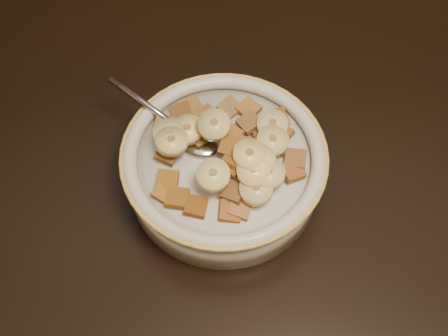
{
  "coord_description": "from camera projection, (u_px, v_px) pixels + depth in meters",
  "views": [
    {
      "loc": [
        -0.08,
        -0.49,
        1.31
      ],
      "look_at": [
        -0.1,
        -0.17,
        0.78
      ],
      "focal_mm": 50.0,
      "sensor_mm": 36.0,
      "label": 1
    }
  ],
  "objects": [
    {
      "name": "cereal_square_13",
      "position": [
        230.0,
        211.0,
        0.57
      ],
      "size": [
        0.02,
        0.02,
        0.01
      ],
      "primitive_type": "cube",
      "rotation": [
        0.22,
        -0.07,
        1.56
      ],
      "color": "brown",
      "rests_on": "milk"
    },
    {
      "name": "cereal_square_9",
      "position": [
        177.0,
        198.0,
        0.57
      ],
      "size": [
        0.02,
        0.02,
        0.01
      ],
      "primitive_type": "cube",
      "rotation": [
        -0.01,
        0.04,
        1.49
      ],
      "color": "brown",
      "rests_on": "milk"
    },
    {
      "name": "cereal_square_12",
      "position": [
        249.0,
        109.0,
        0.63
      ],
      "size": [
        0.03,
        0.03,
        0.01
      ],
      "primitive_type": "cube",
      "rotation": [
        0.01,
        -0.03,
        0.88
      ],
      "color": "olive",
      "rests_on": "milk"
    },
    {
      "name": "cereal_square_20",
      "position": [
        264.0,
        135.0,
        0.61
      ],
      "size": [
        0.02,
        0.02,
        0.01
      ],
      "primitive_type": "cube",
      "rotation": [
        -0.09,
        0.02,
        1.81
      ],
      "color": "brown",
      "rests_on": "milk"
    },
    {
      "name": "cereal_square_17",
      "position": [
        230.0,
        108.0,
        0.63
      ],
      "size": [
        0.03,
        0.03,
        0.01
      ],
      "primitive_type": "cube",
      "rotation": [
        0.14,
        -0.08,
        0.84
      ],
      "color": "olive",
      "rests_on": "milk"
    },
    {
      "name": "cereal_square_14",
      "position": [
        191.0,
        107.0,
        0.63
      ],
      "size": [
        0.03,
        0.03,
        0.01
      ],
      "primitive_type": "cube",
      "rotation": [
        -0.05,
        -0.1,
        2.19
      ],
      "color": "olive",
      "rests_on": "milk"
    },
    {
      "name": "banana_slice_2",
      "position": [
        169.0,
        134.0,
        0.59
      ],
      "size": [
        0.04,
        0.04,
        0.01
      ],
      "primitive_type": "cylinder",
      "rotation": [
        0.05,
        -0.04,
        2.71
      ],
      "color": "#CEBC7F",
      "rests_on": "milk"
    },
    {
      "name": "cereal_square_6",
      "position": [
        235.0,
        164.0,
        0.58
      ],
      "size": [
        0.03,
        0.03,
        0.01
      ],
      "primitive_type": "cube",
      "rotation": [
        -0.25,
        0.09,
        2.35
      ],
      "color": "brown",
      "rests_on": "milk"
    },
    {
      "name": "cereal_square_2",
      "position": [
        167.0,
        153.0,
        0.6
      ],
      "size": [
        0.03,
        0.03,
        0.01
      ],
      "primitive_type": "cube",
      "rotation": [
        0.06,
        -0.07,
        1.21
      ],
      "color": "brown",
      "rests_on": "milk"
    },
    {
      "name": "cereal_square_15",
      "position": [
        275.0,
        146.0,
        0.6
      ],
      "size": [
        0.02,
        0.02,
        0.01
      ],
      "primitive_type": "cube",
      "rotation": [
        -0.12,
        -0.17,
        0.06
      ],
      "color": "olive",
      "rests_on": "milk"
    },
    {
      "name": "banana_slice_6",
      "position": [
        256.0,
        190.0,
        0.57
      ],
      "size": [
        0.04,
        0.04,
        0.01
      ],
      "primitive_type": "cylinder",
      "rotation": [
        -0.04,
        0.01,
        2.27
      ],
      "color": "#D4CA7A",
      "rests_on": "milk"
    },
    {
      "name": "cereal_square_7",
      "position": [
        244.0,
        147.0,
        0.59
      ],
      "size": [
        0.02,
        0.02,
        0.01
      ],
      "primitive_type": "cube",
      "rotation": [
        0.11,
        -0.14,
        1.43
      ],
      "color": "brown",
      "rests_on": "milk"
    },
    {
      "name": "cereal_square_27",
      "position": [
        167.0,
        180.0,
        0.58
      ],
      "size": [
        0.02,
        0.02,
        0.01
      ],
      "primitive_type": "cube",
      "rotation": [
        -0.05,
        -0.11,
        1.52
      ],
      "color": "#91631A",
      "rests_on": "milk"
    },
    {
      "name": "cereal_square_0",
      "position": [
        230.0,
        147.0,
        0.58
      ],
      "size": [
        0.02,
        0.02,
        0.01
      ],
      "primitive_type": "cube",
      "rotation": [
        -0.15,
        -0.13,
        2.94
      ],
      "color": "brown",
      "rests_on": "milk"
    },
    {
      "name": "cereal_square_10",
      "position": [
        188.0,
        135.0,
        0.6
      ],
      "size": [
        0.02,
        0.02,
        0.01
      ],
      "primitive_type": "cube",
      "rotation": [
        0.14,
        -0.06,
        0.2
      ],
      "color": "#9C6220",
      "rests_on": "milk"
    },
    {
      "name": "cereal_square_31",
      "position": [
        239.0,
        147.0,
        0.59
      ],
      "size": [
        0.03,
        0.03,
        0.01
      ],
      "primitive_type": "cube",
      "rotation": [
        -0.1,
        0.1,
        2.27
      ],
      "color": "brown",
      "rests_on": "milk"
    },
    {
      "name": "cereal_square_4",
      "position": [
        235.0,
        159.0,
        0.58
      ],
      "size": [
        0.03,
        0.03,
        0.01
      ],
      "primitive_type": "cube",
      "rotation": [
        0.24,
        -0.09,
        2.74
      ],
      "color": "brown",
      "rests_on": "milk"
    },
    {
      "name": "cereal_square_30",
      "position": [
        196.0,
        206.0,
        0.57
      ],
      "size": [
        0.02,
        0.02,
        0.01
      ],
      "primitive_type": "cube",
      "rotation": [
        0.05,
        -0.17,
        3.01
      ],
      "color": "brown",
      "rests_on": "milk"
    },
    {
      "name": "cereal_square_8",
      "position": [
        295.0,
        159.0,
        0.6
      ],
      "size": [
        0.02,
        0.02,
        0.01
      ],
      "primitive_type": "cube",
      "rotation": [
        -0.1,
        -0.08,
        1.46
      ],
      "color": "brown",
      "rests_on": "milk"
    },
    {
      "name": "cereal_square_21",
      "position": [
        281.0,
        134.0,
        0.62
      ],
      "size": [
        0.03,
        0.03,
        0.01
      ],
      "primitive_type": "cube",
      "rotation": [
        -0.21,
        -0.16,
        0.91
      ],
      "color": "brown",
      "rests_on": "milk"
    },
    {
      "name": "banana_slice_11",
      "position": [
        172.0,
        142.0,
        0.59
      ],
      "size": [
        0.04,
        0.04,
        0.01
      ],
      "primitive_type": "cylinder",
      "rotation": [
        0.06,
        0.11,
        1.77
      ],
      "color": "#DFD080",
      "rests_on": "milk"
    },
    {
      "name": "banana_slice_4",
      "position": [
        268.0,
        174.0,
        0.57
      ],
      "size": [
        0.04,
        0.04,
        0.01
      ],
      "primitive_type": "cylinder",
      "rotation": [
        -0.05,
        0.01,
        0.58
      ],
      "color": "#DFCE87",
      "rests_on": "milk"
    },
    {
      "name": "cereal_square_25",
      "position": [
        272.0,
        125.0,
        0.62
      ],
      "size": [
        0.03,
        0.03,
        0.01
      ],
      "primitive_type": "cube",
      "rotation": [
        0.09,
        -0.17,
        2.0
      ],
      "color": "brown",
      "rests_on": "milk"
    },
    {
      "name": "banana_slice_9",
      "position": [
        272.0,
        125.0,
        0.61
      ],
      "size": [
        0.04,
        0.04,
        0.01
      ],
      "primitive_type": "cylinder",
      "rotation": [
        0.0,
        -0.14,
        1.86
      ],
      "color": "#EFE59C",
      "rests_on": "milk"
    },
    {
      "name": "cereal_square_19",
      "position": [
        249.0,
        122.0,
        0.61
      ],
      "size": [
        0.03,
        0.03,
        0.01
      ],
      "primitive_type": "cube",
      "rotation": [
        -0.14,
        0.1,
        2.24
      ],
      "color": "brown",
      "rests_on": "milk"
    },
    {
      "name": "cereal_bowl",
      "position": [
        224.0,
        172.0,
        0.63
      ],
      "size": [
        0.19,
        0.19,
        0.05
      ],
      "primitive_type": "cylinder",
      "color": "beige",
      "rests_on": "table"
    },
    {
      "name": "table",
      "position": [
        317.0,
        73.0,
        0.75
      ],
      "size": [
        1.42,
        0.93,
        0.04
      ],
      "primitive_type": "cube",
      "rotation": [
        0.0,
        0.0,
        -0.02
      ],
      "color": "black",
      "rests_on": "floor"
    },
    {
      "name": "banana_slice_0",
      "position": [
        272.0,
        141.0,
        0.59
      ],
      "size": [
        0.04,
        0.04,
        0.01
      ],
      "primitive_type": "cylinder",
      "rotation": [
        -0.02,
        -0.12,
        2.47
      ],
      "color": "#DFD588",
      "rests_on": "milk"
    },
    {
      "name": "cereal_square_5",
      "position": [
        201.0,
        134.0,
        0.6
      ],
      "size": [
        0.03,
        0.03,
        0.01
      ],
      "primitive_type": "cube",
      "rotation": [
        0.23,
        -0.12,
        0.67
      ],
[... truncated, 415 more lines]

